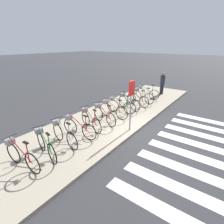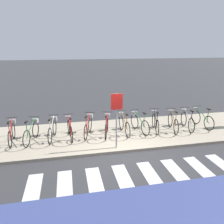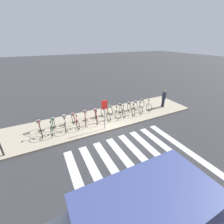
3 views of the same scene
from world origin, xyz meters
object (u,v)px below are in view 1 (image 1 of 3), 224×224
at_px(parked_bicycle_2, 63,133).
at_px(sign_post, 131,98).
at_px(parked_bicycle_4, 90,119).
at_px(parked_bicycle_6, 112,109).
at_px(parked_bicycle_7, 120,105).
at_px(parked_bicycle_10, 142,95).
at_px(parked_bicycle_1, 45,144).
at_px(parked_bicycle_11, 146,92).
at_px(parked_bicycle_3, 77,126).
at_px(parked_bicycle_8, 128,101).
at_px(parked_bicycle_5, 103,114).
at_px(parked_bicycle_9, 136,98).
at_px(pedestrian, 162,83).
at_px(parked_bicycle_0, 20,154).

relative_size(parked_bicycle_2, sign_post, 0.76).
xyz_separation_m(parked_bicycle_4, sign_post, (0.94, -1.51, 1.03)).
bearing_deg(parked_bicycle_6, sign_post, -114.68).
relative_size(parked_bicycle_2, parked_bicycle_7, 1.01).
bearing_deg(parked_bicycle_7, parked_bicycle_10, -2.85).
relative_size(parked_bicycle_1, parked_bicycle_11, 0.98).
bearing_deg(parked_bicycle_3, parked_bicycle_1, -177.34).
height_order(parked_bicycle_8, sign_post, sign_post).
bearing_deg(parked_bicycle_4, parked_bicycle_5, -7.50).
relative_size(parked_bicycle_8, parked_bicycle_9, 0.99).
bearing_deg(parked_bicycle_1, sign_post, -22.13).
xyz_separation_m(parked_bicycle_5, sign_post, (0.12, -1.40, 1.03)).
bearing_deg(parked_bicycle_5, parked_bicycle_7, 3.58).
relative_size(parked_bicycle_1, parked_bicycle_4, 1.01).
height_order(parked_bicycle_11, sign_post, sign_post).
distance_m(parked_bicycle_2, parked_bicycle_3, 0.71).
bearing_deg(parked_bicycle_1, pedestrian, -1.49).
bearing_deg(sign_post, parked_bicycle_7, 46.75).
xyz_separation_m(parked_bicycle_0, parked_bicycle_2, (1.63, 0.01, 0.00)).
xyz_separation_m(parked_bicycle_9, pedestrian, (3.43, -0.26, 0.40)).
relative_size(parked_bicycle_6, sign_post, 0.77).
bearing_deg(parked_bicycle_0, parked_bicycle_8, 0.38).
height_order(parked_bicycle_7, pedestrian, pedestrian).
distance_m(parked_bicycle_9, pedestrian, 3.46).
height_order(parked_bicycle_1, parked_bicycle_2, same).
relative_size(parked_bicycle_5, parked_bicycle_8, 0.99).
relative_size(parked_bicycle_1, parked_bicycle_3, 0.98).
xyz_separation_m(parked_bicycle_3, sign_post, (1.76, -1.42, 1.03)).
bearing_deg(parked_bicycle_7, parked_bicycle_3, -178.53).
bearing_deg(parked_bicycle_8, parked_bicycle_0, -179.62).
relative_size(parked_bicycle_9, pedestrian, 1.01).
height_order(parked_bicycle_6, pedestrian, pedestrian).
bearing_deg(sign_post, parked_bicycle_2, 150.01).
relative_size(parked_bicycle_3, parked_bicycle_6, 1.00).
distance_m(pedestrian, sign_post, 6.60).
bearing_deg(parked_bicycle_5, parked_bicycle_11, 1.05).
height_order(parked_bicycle_8, pedestrian, pedestrian).
xyz_separation_m(parked_bicycle_2, parked_bicycle_11, (7.11, 0.06, 0.00)).
height_order(parked_bicycle_5, parked_bicycle_10, same).
relative_size(parked_bicycle_6, parked_bicycle_9, 1.01).
height_order(parked_bicycle_0, parked_bicycle_1, same).
xyz_separation_m(parked_bicycle_1, parked_bicycle_11, (7.94, 0.14, 0.00)).
bearing_deg(pedestrian, parked_bicycle_5, 177.30).
bearing_deg(parked_bicycle_5, parked_bicycle_3, 179.48).
bearing_deg(parked_bicycle_3, pedestrian, -2.27).
relative_size(parked_bicycle_3, parked_bicycle_7, 1.02).
distance_m(parked_bicycle_1, parked_bicycle_3, 1.55).
bearing_deg(parked_bicycle_9, parked_bicycle_7, 175.03).
height_order(parked_bicycle_7, parked_bicycle_8, same).
distance_m(parked_bicycle_2, parked_bicycle_9, 5.52).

